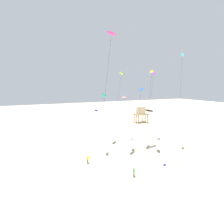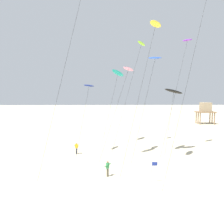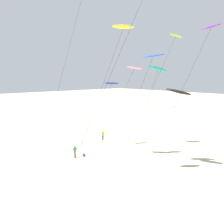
{
  "view_description": "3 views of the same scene",
  "coord_description": "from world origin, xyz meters",
  "px_view_note": "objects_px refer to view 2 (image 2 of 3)",
  "views": [
    {
      "loc": [
        -21.12,
        -25.3,
        14.61
      ],
      "look_at": [
        -4.44,
        7.89,
        9.63
      ],
      "focal_mm": 34.45,
      "sensor_mm": 36.0,
      "label": 1
    },
    {
      "loc": [
        -3.83,
        -21.07,
        8.84
      ],
      "look_at": [
        -3.25,
        6.38,
        6.37
      ],
      "focal_mm": 35.62,
      "sensor_mm": 36.0,
      "label": 2
    },
    {
      "loc": [
        22.71,
        -15.52,
        10.96
      ],
      "look_at": [
        -1.5,
        6.16,
        6.03
      ],
      "focal_mm": 38.71,
      "sensor_mm": 36.0,
      "label": 3
    }
  ],
  "objects_px": {
    "kite_flyer_nearest": "(76,148)",
    "stilt_house": "(205,109)",
    "kite_flyer_middle": "(108,168)",
    "kite_navy": "(89,86)",
    "marker_flag": "(153,168)",
    "kite_purple": "(187,41)",
    "kite_black": "(174,91)",
    "kite_pink": "(128,70)",
    "kite_teal": "(118,73)",
    "kite_lime": "(141,45)",
    "kite_blue": "(155,58)",
    "kite_yellow": "(155,25)"
  },
  "relations": [
    {
      "from": "kite_flyer_nearest",
      "to": "stilt_house",
      "type": "bearing_deg",
      "value": 43.1
    },
    {
      "from": "kite_flyer_middle",
      "to": "stilt_house",
      "type": "bearing_deg",
      "value": 54.51
    },
    {
      "from": "kite_flyer_nearest",
      "to": "kite_navy",
      "type": "bearing_deg",
      "value": 10.36
    },
    {
      "from": "marker_flag",
      "to": "kite_purple",
      "type": "bearing_deg",
      "value": 60.02
    },
    {
      "from": "kite_black",
      "to": "kite_flyer_nearest",
      "type": "height_order",
      "value": "kite_black"
    },
    {
      "from": "kite_pink",
      "to": "kite_navy",
      "type": "distance_m",
      "value": 5.94
    },
    {
      "from": "kite_pink",
      "to": "stilt_house",
      "type": "distance_m",
      "value": 39.31
    },
    {
      "from": "kite_black",
      "to": "kite_pink",
      "type": "bearing_deg",
      "value": -171.49
    },
    {
      "from": "kite_pink",
      "to": "stilt_house",
      "type": "height_order",
      "value": "kite_pink"
    },
    {
      "from": "kite_teal",
      "to": "kite_black",
      "type": "height_order",
      "value": "kite_teal"
    },
    {
      "from": "kite_black",
      "to": "kite_navy",
      "type": "xyz_separation_m",
      "value": [
        -12.17,
        -0.4,
        0.73
      ]
    },
    {
      "from": "kite_navy",
      "to": "kite_pink",
      "type": "bearing_deg",
      "value": -6.23
    },
    {
      "from": "kite_purple",
      "to": "kite_lime",
      "type": "bearing_deg",
      "value": 158.74
    },
    {
      "from": "kite_pink",
      "to": "kite_navy",
      "type": "xyz_separation_m",
      "value": [
        -5.47,
        0.6,
        -2.23
      ]
    },
    {
      "from": "kite_lime",
      "to": "marker_flag",
      "type": "relative_size",
      "value": 8.17
    },
    {
      "from": "kite_pink",
      "to": "kite_lime",
      "type": "bearing_deg",
      "value": 66.21
    },
    {
      "from": "kite_black",
      "to": "marker_flag",
      "type": "distance_m",
      "value": 14.24
    },
    {
      "from": "kite_lime",
      "to": "kite_purple",
      "type": "height_order",
      "value": "kite_lime"
    },
    {
      "from": "kite_pink",
      "to": "kite_navy",
      "type": "relative_size",
      "value": 1.24
    },
    {
      "from": "kite_navy",
      "to": "marker_flag",
      "type": "height_order",
      "value": "kite_navy"
    },
    {
      "from": "kite_black",
      "to": "kite_navy",
      "type": "distance_m",
      "value": 12.19
    },
    {
      "from": "kite_blue",
      "to": "kite_navy",
      "type": "distance_m",
      "value": 9.86
    },
    {
      "from": "kite_pink",
      "to": "marker_flag",
      "type": "height_order",
      "value": "kite_pink"
    },
    {
      "from": "kite_blue",
      "to": "kite_navy",
      "type": "relative_size",
      "value": 1.39
    },
    {
      "from": "kite_flyer_middle",
      "to": "marker_flag",
      "type": "distance_m",
      "value": 4.79
    },
    {
      "from": "kite_flyer_nearest",
      "to": "marker_flag",
      "type": "distance_m",
      "value": 13.58
    },
    {
      "from": "kite_lime",
      "to": "kite_flyer_middle",
      "type": "height_order",
      "value": "kite_lime"
    },
    {
      "from": "kite_pink",
      "to": "stilt_house",
      "type": "bearing_deg",
      "value": 50.82
    },
    {
      "from": "kite_purple",
      "to": "marker_flag",
      "type": "bearing_deg",
      "value": -119.98
    },
    {
      "from": "kite_teal",
      "to": "marker_flag",
      "type": "distance_m",
      "value": 20.1
    },
    {
      "from": "kite_teal",
      "to": "kite_blue",
      "type": "xyz_separation_m",
      "value": [
        4.69,
        -7.31,
        1.4
      ]
    },
    {
      "from": "stilt_house",
      "to": "marker_flag",
      "type": "xyz_separation_m",
      "value": [
        -22.79,
        -39.89,
        -2.69
      ]
    },
    {
      "from": "marker_flag",
      "to": "kite_navy",
      "type": "bearing_deg",
      "value": 123.58
    },
    {
      "from": "kite_teal",
      "to": "kite_lime",
      "type": "bearing_deg",
      "value": -16.01
    },
    {
      "from": "kite_yellow",
      "to": "kite_navy",
      "type": "xyz_separation_m",
      "value": [
        -8.11,
        5.43,
        -6.82
      ]
    },
    {
      "from": "kite_teal",
      "to": "marker_flag",
      "type": "xyz_separation_m",
      "value": [
        2.66,
        -16.93,
        -10.5
      ]
    },
    {
      "from": "kite_teal",
      "to": "kite_flyer_nearest",
      "type": "height_order",
      "value": "kite_teal"
    },
    {
      "from": "kite_blue",
      "to": "kite_flyer_nearest",
      "type": "bearing_deg",
      "value": 176.61
    },
    {
      "from": "kite_yellow",
      "to": "kite_lime",
      "type": "distance_m",
      "value": 10.71
    },
    {
      "from": "kite_lime",
      "to": "kite_pink",
      "type": "relative_size",
      "value": 1.39
    },
    {
      "from": "kite_yellow",
      "to": "kite_purple",
      "type": "xyz_separation_m",
      "value": [
        6.6,
        8.12,
        0.03
      ]
    },
    {
      "from": "kite_flyer_nearest",
      "to": "marker_flag",
      "type": "xyz_separation_m",
      "value": [
        8.87,
        -10.27,
        0.6
      ]
    },
    {
      "from": "kite_teal",
      "to": "kite_yellow",
      "type": "relative_size",
      "value": 0.76
    },
    {
      "from": "kite_purple",
      "to": "kite_flyer_middle",
      "type": "bearing_deg",
      "value": -136.28
    },
    {
      "from": "kite_purple",
      "to": "stilt_house",
      "type": "height_order",
      "value": "kite_purple"
    },
    {
      "from": "kite_pink",
      "to": "kite_flyer_middle",
      "type": "height_order",
      "value": "kite_pink"
    },
    {
      "from": "kite_pink",
      "to": "kite_black",
      "type": "bearing_deg",
      "value": 8.51
    },
    {
      "from": "marker_flag",
      "to": "kite_lime",
      "type": "bearing_deg",
      "value": 86.31
    },
    {
      "from": "kite_lime",
      "to": "kite_flyer_nearest",
      "type": "distance_m",
      "value": 19.22
    },
    {
      "from": "kite_teal",
      "to": "kite_lime",
      "type": "xyz_separation_m",
      "value": [
        3.68,
        -1.06,
        4.4
      ]
    }
  ]
}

